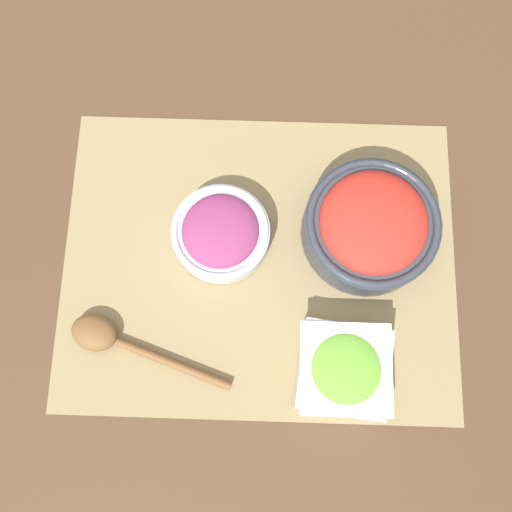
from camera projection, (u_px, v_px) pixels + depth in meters
ground_plane at (256, 261)px, 0.75m from camera, size 3.00×3.00×0.00m
placemat at (256, 261)px, 0.75m from camera, size 0.59×0.46×0.00m
lettuce_bowl at (340, 369)px, 0.68m from camera, size 0.14×0.14×0.06m
onion_bowl at (217, 233)px, 0.73m from camera, size 0.14×0.14×0.06m
tomato_bowl at (367, 225)px, 0.71m from camera, size 0.19×0.19×0.09m
wooden_spoon at (107, 339)px, 0.71m from camera, size 0.24×0.11×0.03m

